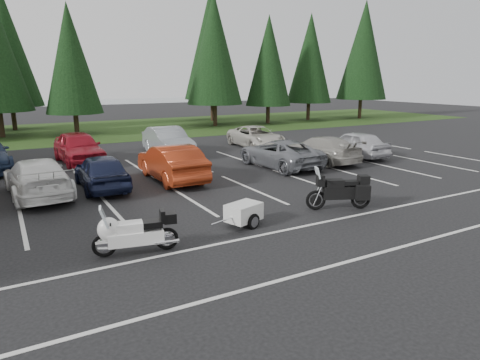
% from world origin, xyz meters
% --- Properties ---
extents(ground, '(120.00, 120.00, 0.00)m').
position_xyz_m(ground, '(0.00, 0.00, 0.00)').
color(ground, black).
rests_on(ground, ground).
extents(grass_strip, '(80.00, 16.00, 0.01)m').
position_xyz_m(grass_strip, '(0.00, 24.00, 0.01)').
color(grass_strip, '#1F3310').
rests_on(grass_strip, ground).
extents(lake_water, '(70.00, 50.00, 0.02)m').
position_xyz_m(lake_water, '(4.00, 55.00, 0.00)').
color(lake_water, gray).
rests_on(lake_water, ground).
extents(stall_markings, '(32.00, 16.00, 0.01)m').
position_xyz_m(stall_markings, '(0.00, 2.00, 0.00)').
color(stall_markings, silver).
rests_on(stall_markings, ground).
extents(conifer_5, '(4.14, 4.14, 9.63)m').
position_xyz_m(conifer_5, '(0.00, 21.60, 5.63)').
color(conifer_5, '#332316').
rests_on(conifer_5, ground).
extents(conifer_6, '(4.93, 4.93, 11.48)m').
position_xyz_m(conifer_6, '(12.00, 22.10, 6.71)').
color(conifer_6, '#332316').
rests_on(conifer_6, ground).
extents(conifer_7, '(4.27, 4.27, 9.94)m').
position_xyz_m(conifer_7, '(17.50, 21.80, 5.81)').
color(conifer_7, '#332316').
rests_on(conifer_7, ground).
extents(conifer_8, '(4.53, 4.53, 10.56)m').
position_xyz_m(conifer_8, '(23.00, 22.60, 6.17)').
color(conifer_8, '#332316').
rests_on(conifer_8, ground).
extents(conifer_9, '(5.19, 5.19, 12.10)m').
position_xyz_m(conifer_9, '(29.00, 21.30, 7.07)').
color(conifer_9, '#332316').
rests_on(conifer_9, ground).
extents(conifer_back_b, '(4.97, 4.97, 11.58)m').
position_xyz_m(conifer_back_b, '(-4.00, 27.50, 6.77)').
color(conifer_back_b, '#332316').
rests_on(conifer_back_b, ground).
extents(conifer_back_c, '(5.50, 5.50, 12.81)m').
position_xyz_m(conifer_back_c, '(14.00, 26.80, 7.49)').
color(conifer_back_c, '#332316').
rests_on(conifer_back_c, ground).
extents(car_near_3, '(2.26, 4.96, 1.41)m').
position_xyz_m(car_near_3, '(-4.16, 3.92, 0.70)').
color(car_near_3, silver).
rests_on(car_near_3, ground).
extents(car_near_4, '(1.73, 4.13, 1.40)m').
position_xyz_m(car_near_4, '(-1.88, 3.91, 0.70)').
color(car_near_4, '#161B37').
rests_on(car_near_4, ground).
extents(car_near_5, '(1.62, 4.65, 1.53)m').
position_xyz_m(car_near_5, '(1.01, 3.95, 0.77)').
color(car_near_5, '#9B2F13').
rests_on(car_near_5, ground).
extents(car_near_6, '(2.45, 4.94, 1.35)m').
position_xyz_m(car_near_6, '(6.60, 4.02, 0.67)').
color(car_near_6, slate).
rests_on(car_near_6, ground).
extents(car_near_7, '(2.23, 4.76, 1.34)m').
position_xyz_m(car_near_7, '(9.13, 4.00, 0.67)').
color(car_near_7, '#9D9990').
rests_on(car_near_7, ground).
extents(car_near_8, '(1.82, 4.24, 1.43)m').
position_xyz_m(car_near_8, '(11.82, 4.30, 0.71)').
color(car_near_8, silver).
rests_on(car_near_8, ground).
extents(car_far_2, '(2.18, 4.81, 1.60)m').
position_xyz_m(car_far_2, '(-1.75, 9.85, 0.80)').
color(car_far_2, maroon).
rests_on(car_far_2, ground).
extents(car_far_3, '(1.76, 4.80, 1.57)m').
position_xyz_m(car_far_3, '(2.98, 9.74, 0.79)').
color(car_far_3, gray).
rests_on(car_far_3, ground).
extents(car_far_4, '(2.45, 4.86, 1.32)m').
position_xyz_m(car_far_4, '(8.79, 9.76, 0.66)').
color(car_far_4, beige).
rests_on(car_far_4, ground).
extents(touring_motorcycle, '(2.41, 1.16, 1.28)m').
position_xyz_m(touring_motorcycle, '(-2.54, -3.03, 0.64)').
color(touring_motorcycle, white).
rests_on(touring_motorcycle, ground).
extents(cargo_trailer, '(1.67, 1.26, 0.68)m').
position_xyz_m(cargo_trailer, '(0.80, -2.55, 0.34)').
color(cargo_trailer, silver).
rests_on(cargo_trailer, ground).
extents(adventure_motorcycle, '(2.55, 1.74, 1.47)m').
position_xyz_m(adventure_motorcycle, '(4.32, -2.70, 0.74)').
color(adventure_motorcycle, black).
rests_on(adventure_motorcycle, ground).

